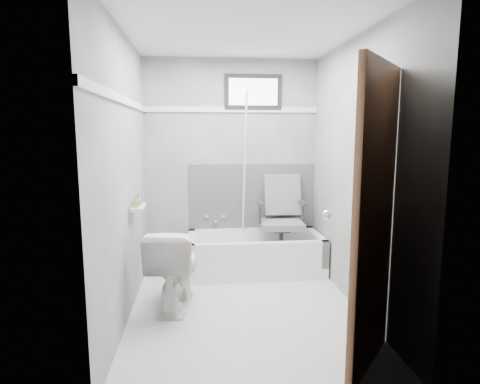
{
  "coord_description": "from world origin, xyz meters",
  "views": [
    {
      "loc": [
        -0.4,
        -3.4,
        1.57
      ],
      "look_at": [
        0.0,
        0.35,
        1.0
      ],
      "focal_mm": 30.0,
      "sensor_mm": 36.0,
      "label": 1
    }
  ],
  "objects": [
    {
      "name": "floor",
      "position": [
        0.0,
        0.0,
        0.0
      ],
      "size": [
        2.6,
        2.6,
        0.0
      ],
      "primitive_type": "plane",
      "color": "white",
      "rests_on": "ground"
    },
    {
      "name": "ceiling",
      "position": [
        0.0,
        0.0,
        2.4
      ],
      "size": [
        2.6,
        2.6,
        0.0
      ],
      "primitive_type": "plane",
      "rotation": [
        3.14,
        0.0,
        0.0
      ],
      "color": "silver",
      "rests_on": "floor"
    },
    {
      "name": "wall_back",
      "position": [
        0.0,
        1.3,
        1.2
      ],
      "size": [
        2.0,
        0.02,
        2.4
      ],
      "primitive_type": "cube",
      "color": "slate",
      "rests_on": "floor"
    },
    {
      "name": "wall_front",
      "position": [
        0.0,
        -1.3,
        1.2
      ],
      "size": [
        2.0,
        0.02,
        2.4
      ],
      "primitive_type": "cube",
      "color": "slate",
      "rests_on": "floor"
    },
    {
      "name": "wall_left",
      "position": [
        -1.0,
        0.0,
        1.2
      ],
      "size": [
        0.02,
        2.6,
        2.4
      ],
      "primitive_type": "cube",
      "color": "slate",
      "rests_on": "floor"
    },
    {
      "name": "wall_right",
      "position": [
        1.0,
        0.0,
        1.2
      ],
      "size": [
        0.02,
        2.6,
        2.4
      ],
      "primitive_type": "cube",
      "color": "slate",
      "rests_on": "floor"
    },
    {
      "name": "bathtub",
      "position": [
        0.23,
        0.93,
        0.21
      ],
      "size": [
        1.5,
        0.7,
        0.42
      ],
      "primitive_type": null,
      "color": "white",
      "rests_on": "floor"
    },
    {
      "name": "office_chair",
      "position": [
        0.54,
        0.98,
        0.6
      ],
      "size": [
        0.57,
        0.57,
        0.96
      ],
      "primitive_type": null,
      "rotation": [
        0.0,
        0.0,
        -0.03
      ],
      "color": "slate",
      "rests_on": "bathtub"
    },
    {
      "name": "toilet",
      "position": [
        -0.62,
        0.1,
        0.36
      ],
      "size": [
        0.51,
        0.79,
        0.72
      ],
      "primitive_type": "imported",
      "rotation": [
        0.0,
        0.0,
        3.0
      ],
      "color": "white",
      "rests_on": "floor"
    },
    {
      "name": "door",
      "position": [
        0.98,
        -1.28,
        1.0
      ],
      "size": [
        0.78,
        0.78,
        2.0
      ],
      "primitive_type": null,
      "color": "brown",
      "rests_on": "floor"
    },
    {
      "name": "window",
      "position": [
        0.25,
        1.29,
        2.02
      ],
      "size": [
        0.66,
        0.04,
        0.4
      ],
      "primitive_type": null,
      "color": "black",
      "rests_on": "wall_back"
    },
    {
      "name": "backerboard",
      "position": [
        0.25,
        1.29,
        0.8
      ],
      "size": [
        1.5,
        0.02,
        0.78
      ],
      "primitive_type": "cube",
      "color": "#4C4C4F",
      "rests_on": "wall_back"
    },
    {
      "name": "trim_back",
      "position": [
        0.0,
        1.29,
        1.82
      ],
      "size": [
        2.0,
        0.02,
        0.06
      ],
      "primitive_type": "cube",
      "color": "white",
      "rests_on": "wall_back"
    },
    {
      "name": "trim_left",
      "position": [
        -0.99,
        0.0,
        1.82
      ],
      "size": [
        0.02,
        2.6,
        0.06
      ],
      "primitive_type": "cube",
      "color": "white",
      "rests_on": "wall_left"
    },
    {
      "name": "pole",
      "position": [
        0.12,
        1.06,
        1.05
      ],
      "size": [
        0.02,
        0.46,
        1.91
      ],
      "primitive_type": "cylinder",
      "rotation": [
        0.23,
        0.0,
        0.0
      ],
      "color": "silver",
      "rests_on": "bathtub"
    },
    {
      "name": "shelf",
      "position": [
        -0.93,
        0.2,
        0.9
      ],
      "size": [
        0.1,
        0.32,
        0.02
      ],
      "primitive_type": "cube",
      "color": "silver",
      "rests_on": "wall_left"
    },
    {
      "name": "soap_bottle_a",
      "position": [
        -0.94,
        0.12,
        0.97
      ],
      "size": [
        0.06,
        0.06,
        0.11
      ],
      "primitive_type": "imported",
      "rotation": [
        0.0,
        0.0,
        0.33
      ],
      "color": "#A39351",
      "rests_on": "shelf"
    },
    {
      "name": "soap_bottle_b",
      "position": [
        -0.94,
        0.26,
        0.96
      ],
      "size": [
        0.11,
        0.11,
        0.1
      ],
      "primitive_type": "imported",
      "rotation": [
        0.0,
        0.0,
        0.93
      ],
      "color": "teal",
      "rests_on": "shelf"
    },
    {
      "name": "faucet",
      "position": [
        -0.2,
        1.27,
        0.55
      ],
      "size": [
        0.26,
        0.1,
        0.16
      ],
      "primitive_type": null,
      "color": "silver",
      "rests_on": "wall_back"
    }
  ]
}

